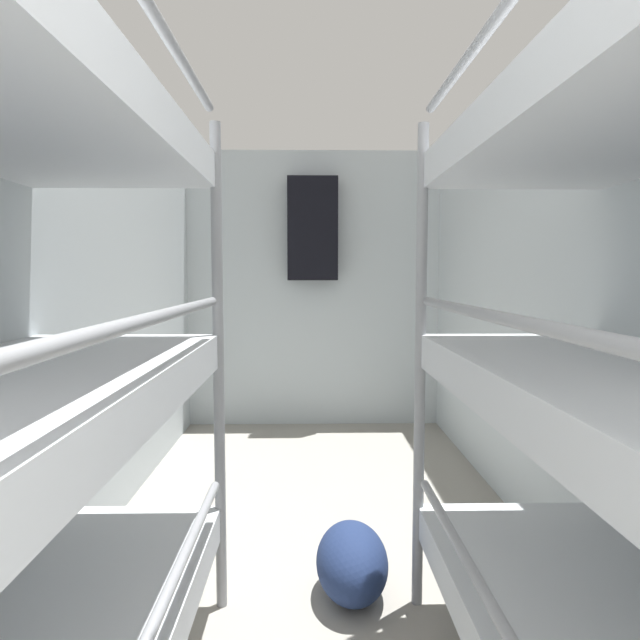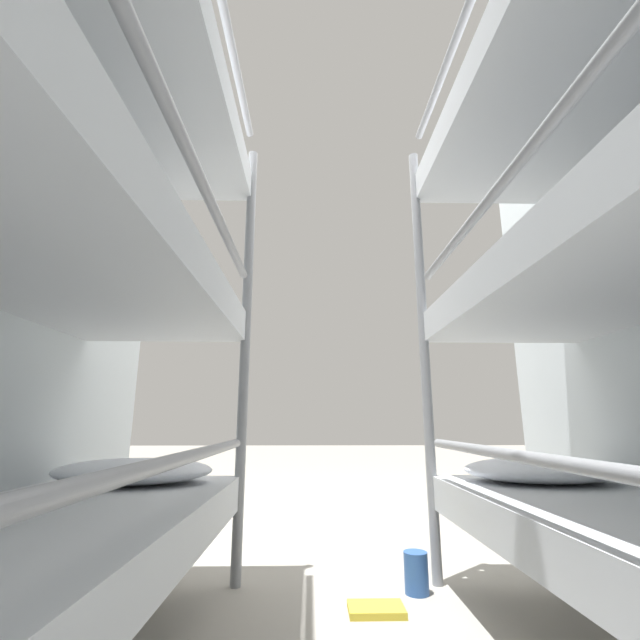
{
  "view_description": "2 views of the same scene",
  "coord_description": "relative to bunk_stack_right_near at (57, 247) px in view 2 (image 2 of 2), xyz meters",
  "views": [
    {
      "loc": [
        -0.04,
        0.2,
        1.37
      ],
      "look_at": [
        0.03,
        4.1,
        1.06
      ],
      "focal_mm": 32.0,
      "sensor_mm": 36.0,
      "label": 1
    },
    {
      "loc": [
        0.11,
        2.49,
        0.64
      ],
      "look_at": [
        0.07,
        0.75,
        1.06
      ],
      "focal_mm": 24.0,
      "sensor_mm": 36.0,
      "label": 2
    }
  ],
  "objects": [
    {
      "name": "tin_can",
      "position": [
        -1.07,
        -0.79,
        -1.0
      ],
      "size": [
        0.09,
        0.09,
        0.15
      ],
      "color": "#2D569E",
      "rests_on": "ground_plane"
    },
    {
      "name": "bunk_stack_right_near",
      "position": [
        0.0,
        0.0,
        0.0
      ],
      "size": [
        0.75,
        1.95,
        2.0
      ],
      "color": "gray",
      "rests_on": "ground_plane"
    },
    {
      "name": "floor_book",
      "position": [
        -0.88,
        -0.62,
        -1.07
      ],
      "size": [
        0.19,
        0.12,
        0.02
      ],
      "color": "gold",
      "rests_on": "ground_plane"
    },
    {
      "name": "ground_plane",
      "position": [
        -0.76,
        -1.45,
        -1.08
      ],
      "size": [
        20.0,
        20.0,
        0.0
      ],
      "primitive_type": "plane",
      "color": "gray"
    }
  ]
}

